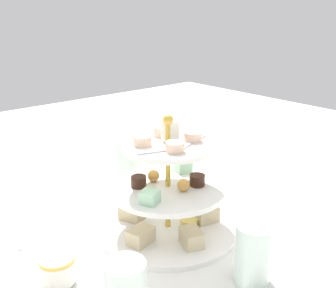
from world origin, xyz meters
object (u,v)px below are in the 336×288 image
(tiered_serving_stand, at_px, (168,197))
(water_glass_tall_right, at_px, (129,164))
(butter_knife_left, at_px, (266,195))
(water_glass_mid_back, at_px, (254,253))
(teacup_with_saucer, at_px, (58,271))
(butter_knife_right, at_px, (30,226))
(water_glass_short_left, at_px, (125,286))

(tiered_serving_stand, xyz_separation_m, water_glass_tall_right, (0.07, 0.22, -0.01))
(butter_knife_left, xyz_separation_m, water_glass_mid_back, (-0.28, -0.18, 0.05))
(teacup_with_saucer, xyz_separation_m, butter_knife_right, (0.04, 0.21, -0.02))
(tiered_serving_stand, bearing_deg, butter_knife_left, -6.53)
(tiered_serving_stand, bearing_deg, water_glass_mid_back, -89.29)
(water_glass_tall_right, relative_size, teacup_with_saucer, 1.34)
(teacup_with_saucer, distance_m, butter_knife_right, 0.21)
(butter_knife_right, bearing_deg, water_glass_tall_right, 129.93)
(water_glass_tall_right, distance_m, butter_knife_right, 0.28)
(tiered_serving_stand, bearing_deg, butter_knife_right, 136.79)
(teacup_with_saucer, height_order, water_glass_mid_back, water_glass_mid_back)
(tiered_serving_stand, distance_m, water_glass_short_left, 0.24)
(butter_knife_right, bearing_deg, butter_knife_left, 98.78)
(butter_knife_left, relative_size, water_glass_mid_back, 1.65)
(water_glass_short_left, distance_m, water_glass_mid_back, 0.21)
(water_glass_short_left, bearing_deg, water_glass_tall_right, 53.63)
(butter_knife_left, height_order, water_glass_mid_back, water_glass_mid_back)
(water_glass_short_left, distance_m, butter_knife_right, 0.33)
(teacup_with_saucer, xyz_separation_m, butter_knife_left, (0.53, -0.02, -0.02))
(tiered_serving_stand, height_order, teacup_with_saucer, tiered_serving_stand)
(water_glass_tall_right, bearing_deg, butter_knife_left, -49.88)
(butter_knife_right, bearing_deg, tiered_serving_stand, 80.47)
(butter_knife_left, bearing_deg, tiered_serving_stand, 90.72)
(water_glass_short_left, relative_size, water_glass_mid_back, 0.77)
(teacup_with_saucer, xyz_separation_m, water_glass_mid_back, (0.25, -0.20, 0.03))
(teacup_with_saucer, bearing_deg, tiered_serving_stand, 2.53)
(tiered_serving_stand, xyz_separation_m, teacup_with_saucer, (-0.25, -0.01, -0.05))
(butter_knife_left, bearing_deg, teacup_with_saucer, 94.93)
(tiered_serving_stand, relative_size, water_glass_short_left, 3.51)
(water_glass_short_left, bearing_deg, teacup_with_saucer, 113.08)
(butter_knife_right, distance_m, water_glass_mid_back, 0.46)
(tiered_serving_stand, height_order, water_glass_tall_right, tiered_serving_stand)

